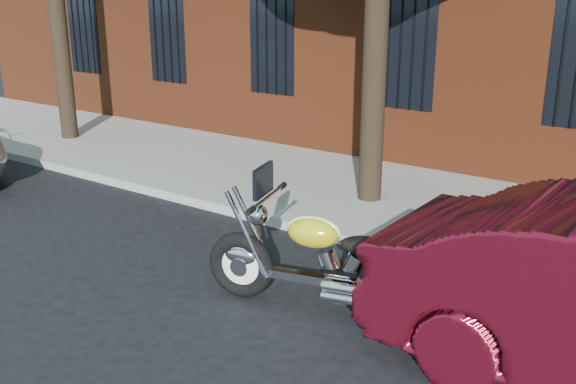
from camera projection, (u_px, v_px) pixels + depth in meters
The scene contains 4 objects.
ground at pixel (226, 261), 8.18m from camera, with size 120.00×120.00×0.00m, color black.
curb at pixel (288, 224), 9.23m from camera, with size 40.00×0.16×0.15m, color gray.
sidewalk at pixel (353, 191), 10.69m from camera, with size 40.00×3.60×0.15m, color gray.
motorcycle at pixel (350, 271), 6.65m from camera, with size 3.09×1.35×1.55m.
Camera 1 is at (4.99, -5.68, 3.34)m, focal length 40.00 mm.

